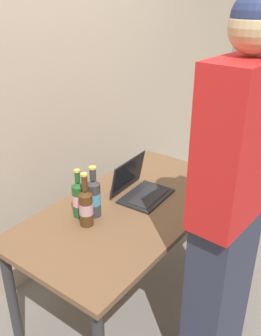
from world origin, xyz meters
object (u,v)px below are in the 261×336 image
object	(u,v)px
laptop	(139,187)
beer_bottle_amber	(86,206)
beer_bottle_dark	(79,198)
person_figure	(229,217)
beer_bottle_brown	(94,197)

from	to	relation	value
laptop	beer_bottle_amber	xyz separation A→B (m)	(-0.43, 0.04, 0.06)
beer_bottle_dark	person_figure	bearing A→B (deg)	-80.17
person_figure	beer_bottle_amber	bearing A→B (deg)	104.23
beer_bottle_dark	beer_bottle_amber	size ratio (longest dim) A/B	0.93
laptop	beer_bottle_amber	world-z (taller)	beer_bottle_amber
laptop	beer_bottle_brown	size ratio (longest dim) A/B	1.14
beer_bottle_brown	beer_bottle_amber	distance (m)	0.10
beer_bottle_amber	person_figure	bearing A→B (deg)	-75.77
beer_bottle_brown	beer_bottle_dark	world-z (taller)	beer_bottle_brown
beer_bottle_brown	person_figure	world-z (taller)	person_figure
beer_bottle_dark	person_figure	xyz separation A→B (m)	(0.14, -0.80, 0.12)
laptop	beer_bottle_brown	bearing A→B (deg)	168.32
beer_bottle_dark	beer_bottle_brown	bearing A→B (deg)	-51.06
beer_bottle_brown	person_figure	size ratio (longest dim) A/B	0.16
beer_bottle_brown	beer_bottle_amber	bearing A→B (deg)	-163.89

